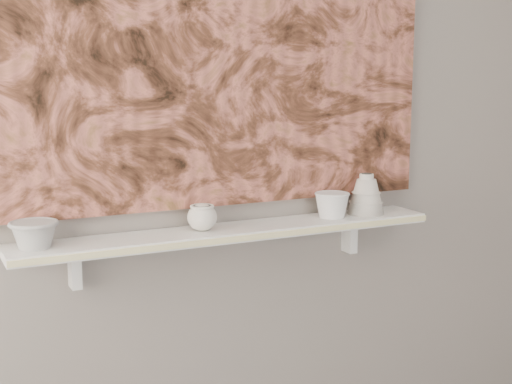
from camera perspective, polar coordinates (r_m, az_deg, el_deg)
wall_back at (r=2.31m, az=-2.92°, el=7.84°), size 3.60×0.00×3.60m
shelf at (r=2.28m, az=-1.88°, el=-3.23°), size 1.40×0.18×0.03m
shelf_stripe at (r=2.19m, az=-0.87°, el=-3.71°), size 1.40×0.01×0.02m
bracket_left at (r=2.21m, az=-14.30°, el=-5.93°), size 0.03×0.06×0.12m
bracket_right at (r=2.58m, az=7.49°, el=-3.48°), size 0.03×0.06×0.12m
painting at (r=2.30m, az=-2.81°, el=12.57°), size 1.50×0.02×1.10m
house_motif at (r=2.51m, az=6.87°, el=5.21°), size 0.09×0.00×0.08m
bowl_grey at (r=2.09m, az=-17.33°, el=-3.24°), size 0.18×0.18×0.08m
cup_cream at (r=2.23m, az=-4.33°, el=-2.03°), size 0.11×0.11×0.09m
bell_vessel at (r=2.51m, az=8.80°, el=-0.14°), size 0.17×0.17×0.14m
bowl_white at (r=2.44m, az=6.10°, el=-1.02°), size 0.15×0.15×0.09m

